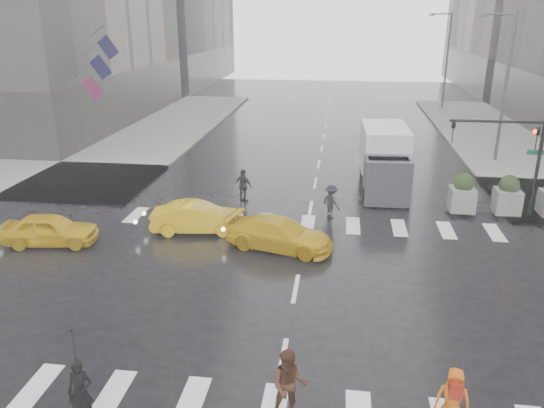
# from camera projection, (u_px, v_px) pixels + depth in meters

# --- Properties ---
(ground) EXTENTS (120.00, 120.00, 0.00)m
(ground) POSITION_uv_depth(u_px,v_px,m) (296.00, 288.00, 18.04)
(ground) COLOR black
(ground) RESTS_ON ground
(sidewalk_nw) EXTENTS (35.00, 35.00, 0.15)m
(sidewalk_nw) POSITION_uv_depth(u_px,v_px,m) (39.00, 147.00, 36.75)
(sidewalk_nw) COLOR slate
(sidewalk_nw) RESTS_ON ground
(road_markings) EXTENTS (18.00, 48.00, 0.01)m
(road_markings) POSITION_uv_depth(u_px,v_px,m) (296.00, 288.00, 18.04)
(road_markings) COLOR silver
(road_markings) RESTS_ON ground
(traffic_signal_pole) EXTENTS (4.45, 0.42, 4.50)m
(traffic_signal_pole) POSITION_uv_depth(u_px,v_px,m) (517.00, 149.00, 23.31)
(traffic_signal_pole) COLOR black
(traffic_signal_pole) RESTS_ON ground
(street_lamp_near) EXTENTS (2.15, 0.22, 9.00)m
(street_lamp_near) POSITION_uv_depth(u_px,v_px,m) (504.00, 82.00, 31.81)
(street_lamp_near) COLOR #59595B
(street_lamp_near) RESTS_ON ground
(street_lamp_far) EXTENTS (2.15, 0.22, 9.00)m
(street_lamp_far) POSITION_uv_depth(u_px,v_px,m) (446.00, 57.00, 50.46)
(street_lamp_far) COLOR #59595B
(street_lamp_far) RESTS_ON ground
(planter_west) EXTENTS (1.10, 1.10, 1.80)m
(planter_west) POSITION_uv_depth(u_px,v_px,m) (463.00, 193.00, 24.49)
(planter_west) COLOR slate
(planter_west) RESTS_ON ground
(planter_mid) EXTENTS (1.10, 1.10, 1.80)m
(planter_mid) POSITION_uv_depth(u_px,v_px,m) (508.00, 195.00, 24.24)
(planter_mid) COLOR slate
(planter_mid) RESTS_ON ground
(flag_cluster) EXTENTS (2.87, 3.06, 4.69)m
(flag_cluster) POSITION_uv_depth(u_px,v_px,m) (96.00, 64.00, 35.25)
(flag_cluster) COLOR #59595B
(flag_cluster) RESTS_ON ground
(pedestrian_black) EXTENTS (1.10, 1.12, 2.43)m
(pedestrian_black) POSITION_uv_depth(u_px,v_px,m) (76.00, 359.00, 11.67)
(pedestrian_black) COLOR black
(pedestrian_black) RESTS_ON ground
(pedestrian_brown) EXTENTS (0.95, 0.78, 1.78)m
(pedestrian_brown) POSITION_uv_depth(u_px,v_px,m) (289.00, 385.00, 12.00)
(pedestrian_brown) COLOR #422417
(pedestrian_brown) RESTS_ON ground
(pedestrian_orange) EXTENTS (0.83, 0.62, 1.55)m
(pedestrian_orange) POSITION_uv_depth(u_px,v_px,m) (453.00, 399.00, 11.72)
(pedestrian_orange) COLOR #C9560E
(pedestrian_orange) RESTS_ON ground
(pedestrian_far_a) EXTENTS (1.14, 0.97, 1.66)m
(pedestrian_far_a) POSITION_uv_depth(u_px,v_px,m) (243.00, 186.00, 26.09)
(pedestrian_far_a) COLOR black
(pedestrian_far_a) RESTS_ON ground
(pedestrian_far_b) EXTENTS (1.11, 1.12, 1.57)m
(pedestrian_far_b) POSITION_uv_depth(u_px,v_px,m) (331.00, 202.00, 24.02)
(pedestrian_far_b) COLOR black
(pedestrian_far_b) RESTS_ON ground
(taxi_front) EXTENTS (3.90, 2.01, 1.27)m
(taxi_front) POSITION_uv_depth(u_px,v_px,m) (50.00, 229.00, 21.32)
(taxi_front) COLOR gold
(taxi_front) RESTS_ON ground
(taxi_mid) EXTENTS (4.06, 1.88, 1.29)m
(taxi_mid) POSITION_uv_depth(u_px,v_px,m) (198.00, 218.00, 22.53)
(taxi_mid) COLOR gold
(taxi_mid) RESTS_ON ground
(taxi_rear) EXTENTS (4.09, 2.64, 1.24)m
(taxi_rear) POSITION_uv_depth(u_px,v_px,m) (280.00, 234.00, 20.93)
(taxi_rear) COLOR gold
(taxi_rear) RESTS_ON ground
(box_truck) EXTENTS (2.29, 6.09, 3.24)m
(box_truck) POSITION_uv_depth(u_px,v_px,m) (385.00, 158.00, 27.59)
(box_truck) COLOR silver
(box_truck) RESTS_ON ground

